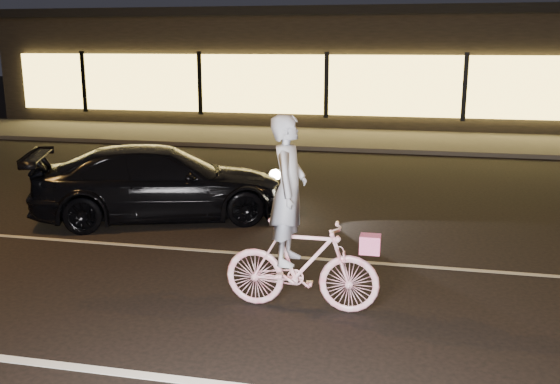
# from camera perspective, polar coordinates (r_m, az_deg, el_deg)

# --- Properties ---
(ground) EXTENTS (90.00, 90.00, 0.00)m
(ground) POSITION_cam_1_polar(r_m,az_deg,el_deg) (7.61, -12.51, -9.99)
(ground) COLOR black
(ground) RESTS_ON ground
(lane_stripe_near) EXTENTS (60.00, 0.12, 0.01)m
(lane_stripe_near) POSITION_cam_1_polar(r_m,az_deg,el_deg) (6.42, -18.28, -14.96)
(lane_stripe_near) COLOR silver
(lane_stripe_near) RESTS_ON ground
(lane_stripe_far) EXTENTS (60.00, 0.10, 0.01)m
(lane_stripe_far) POSITION_cam_1_polar(r_m,az_deg,el_deg) (9.33, -7.37, -5.29)
(lane_stripe_far) COLOR gray
(lane_stripe_far) RESTS_ON ground
(sidewalk) EXTENTS (30.00, 4.00, 0.12)m
(sidewalk) POSITION_cam_1_polar(r_m,az_deg,el_deg) (19.76, 3.43, 4.93)
(sidewalk) COLOR #383533
(sidewalk) RESTS_ON ground
(storefront) EXTENTS (25.40, 8.42, 4.20)m
(storefront) POSITION_cam_1_polar(r_m,az_deg,el_deg) (25.46, 5.66, 11.52)
(storefront) COLOR black
(storefront) RESTS_ON ground
(cyclist) EXTENTS (1.78, 0.61, 2.24)m
(cyclist) POSITION_cam_1_polar(r_m,az_deg,el_deg) (7.05, 1.67, -4.64)
(cyclist) COLOR #E0486F
(cyclist) RESTS_ON ground
(sedan) EXTENTS (4.70, 3.26, 1.26)m
(sedan) POSITION_cam_1_polar(r_m,az_deg,el_deg) (10.98, -10.73, 0.84)
(sedan) COLOR black
(sedan) RESTS_ON ground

